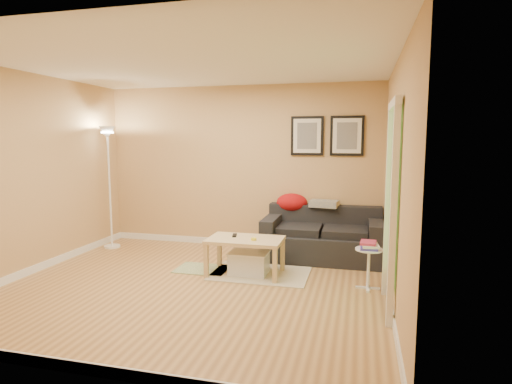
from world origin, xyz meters
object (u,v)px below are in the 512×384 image
at_px(book_stack, 369,245).
at_px(coffee_table, 245,256).
at_px(side_table, 368,269).
at_px(sofa, 322,234).
at_px(floor_lamp, 110,191).
at_px(storage_bin, 249,263).

bearing_deg(book_stack, coffee_table, -165.46).
bearing_deg(book_stack, side_table, -66.39).
distance_m(sofa, side_table, 1.30).
height_order(side_table, floor_lamp, floor_lamp).
xyz_separation_m(coffee_table, storage_bin, (0.05, 0.01, -0.09)).
height_order(sofa, book_stack, sofa).
distance_m(sofa, floor_lamp, 3.43).
bearing_deg(coffee_table, side_table, -1.25).
xyz_separation_m(sofa, book_stack, (0.64, -1.12, 0.15)).
xyz_separation_m(storage_bin, floor_lamp, (-2.53, 0.80, 0.77)).
relative_size(sofa, floor_lamp, 0.87).
xyz_separation_m(sofa, side_table, (0.64, -1.13, -0.13)).
bearing_deg(coffee_table, storage_bin, 13.85).
bearing_deg(storage_bin, floor_lamp, 162.49).
bearing_deg(side_table, coffee_table, 174.04).
height_order(storage_bin, side_table, side_table).
relative_size(coffee_table, book_stack, 3.64).
distance_m(storage_bin, floor_lamp, 2.76).
bearing_deg(storage_bin, side_table, -6.42).
height_order(coffee_table, side_table, side_table).
relative_size(storage_bin, side_table, 1.03).
bearing_deg(storage_bin, coffee_table, -170.86).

